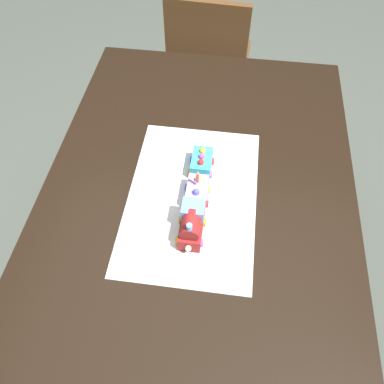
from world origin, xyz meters
TOP-DOWN VIEW (x-y plane):
  - ground_plane at (0.00, 0.00)m, footprint 8.00×8.00m
  - dining_table at (0.00, 0.00)m, footprint 1.40×1.00m
  - chair at (1.03, 0.07)m, footprint 0.42×0.42m
  - cake_board at (-0.06, 0.02)m, footprint 0.60×0.40m
  - cake_locomotive at (-0.18, 0.00)m, footprint 0.14×0.08m
  - cake_car_tanker_lavender at (-0.06, 0.00)m, footprint 0.10×0.08m
  - cake_car_flatbed_turquoise at (0.06, 0.00)m, footprint 0.10×0.08m
  - birthday_candle at (-0.05, 0.00)m, footprint 0.01×0.01m

SIDE VIEW (x-z plane):
  - ground_plane at x=0.00m, z-range 0.00..0.00m
  - chair at x=1.03m, z-range 0.04..0.90m
  - dining_table at x=0.00m, z-range 0.26..1.00m
  - cake_board at x=-0.06m, z-range 0.74..0.74m
  - cake_car_tanker_lavender at x=-0.06m, z-range 0.74..0.81m
  - cake_car_flatbed_turquoise at x=0.06m, z-range 0.74..0.81m
  - cake_locomotive at x=-0.18m, z-range 0.73..0.85m
  - birthday_candle at x=-0.05m, z-range 0.81..0.87m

